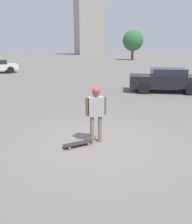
% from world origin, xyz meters
% --- Properties ---
extents(ground_plane, '(220.00, 220.00, 0.00)m').
position_xyz_m(ground_plane, '(0.00, 0.00, 0.00)').
color(ground_plane, slate).
extents(person, '(0.60, 0.23, 1.64)m').
position_xyz_m(person, '(0.00, 0.00, 1.03)').
color(person, '#7A6B56').
rests_on(person, ground_plane).
extents(skateboard, '(0.86, 0.39, 0.09)m').
position_xyz_m(skateboard, '(-0.58, -0.12, 0.07)').
color(skateboard, '#232328').
rests_on(skateboard, ground_plane).
extents(car_parked_near, '(4.70, 3.42, 1.45)m').
position_xyz_m(car_parked_near, '(6.35, 5.91, 0.77)').
color(car_parked_near, black).
rests_on(car_parked_near, ground_plane).
extents(building_block_distant, '(8.90, 9.37, 27.69)m').
position_xyz_m(building_block_distant, '(20.51, 75.14, 13.85)').
color(building_block_distant, '#9E998E').
rests_on(building_block_distant, ground_plane).
extents(tree_distant, '(4.35, 4.35, 6.21)m').
position_xyz_m(tree_distant, '(20.12, 38.46, 4.01)').
color(tree_distant, brown).
rests_on(tree_distant, ground_plane).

